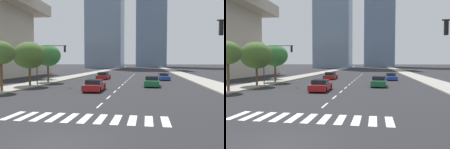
% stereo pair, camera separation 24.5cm
% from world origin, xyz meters
% --- Properties ---
extents(ground_plane, '(800.00, 800.00, 0.00)m').
position_xyz_m(ground_plane, '(0.00, 0.00, 0.00)').
color(ground_plane, '#232326').
extents(sidewalk_east, '(4.00, 260.00, 0.15)m').
position_xyz_m(sidewalk_east, '(12.88, 30.00, 0.07)').
color(sidewalk_east, gray).
rests_on(sidewalk_east, ground).
extents(sidewalk_west, '(4.00, 260.00, 0.15)m').
position_xyz_m(sidewalk_west, '(-12.88, 30.00, 0.07)').
color(sidewalk_west, gray).
rests_on(sidewalk_west, ground).
extents(crosswalk_near, '(9.45, 2.24, 0.01)m').
position_xyz_m(crosswalk_near, '(0.00, 4.54, 0.00)').
color(crosswalk_near, silver).
rests_on(crosswalk_near, ground).
extents(lane_divider_center, '(0.14, 50.00, 0.01)m').
position_xyz_m(lane_divider_center, '(0.00, 32.54, 0.00)').
color(lane_divider_center, silver).
rests_on(lane_divider_center, ground).
extents(sedan_red_0, '(2.12, 4.55, 1.37)m').
position_xyz_m(sedan_red_0, '(-4.75, 34.49, 0.63)').
color(sedan_red_0, maroon).
rests_on(sedan_red_0, ground).
extents(sedan_green_1, '(2.06, 4.40, 1.35)m').
position_xyz_m(sedan_green_1, '(4.14, 22.85, 0.62)').
color(sedan_green_1, '#1E6038').
rests_on(sedan_green_1, ground).
extents(sedan_blue_2, '(2.09, 4.90, 1.25)m').
position_xyz_m(sedan_blue_2, '(6.50, 34.65, 0.58)').
color(sedan_blue_2, navy).
rests_on(sedan_blue_2, ground).
extents(sedan_red_3, '(2.01, 4.57, 1.29)m').
position_xyz_m(sedan_red_3, '(-2.38, 16.96, 0.60)').
color(sedan_red_3, maroon).
rests_on(sedan_red_3, ground).
extents(traffic_signal_far, '(4.65, 0.28, 5.76)m').
position_xyz_m(traffic_signal_far, '(-10.05, 21.59, 4.11)').
color(traffic_signal_far, '#333335').
rests_on(traffic_signal_far, sidewalk_west).
extents(street_tree_nearest, '(2.95, 2.95, 5.37)m').
position_xyz_m(street_tree_nearest, '(-12.08, 14.35, 4.24)').
color(street_tree_nearest, '#4C3823').
rests_on(street_tree_nearest, sidewalk_west).
extents(street_tree_second, '(4.20, 4.20, 5.81)m').
position_xyz_m(street_tree_second, '(-12.08, 20.35, 4.16)').
color(street_tree_second, '#4C3823').
rests_on(street_tree_second, sidewalk_west).
extents(street_tree_third, '(4.04, 4.04, 5.91)m').
position_xyz_m(street_tree_third, '(-12.08, 26.03, 4.34)').
color(street_tree_third, '#4C3823').
rests_on(street_tree_third, sidewalk_west).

